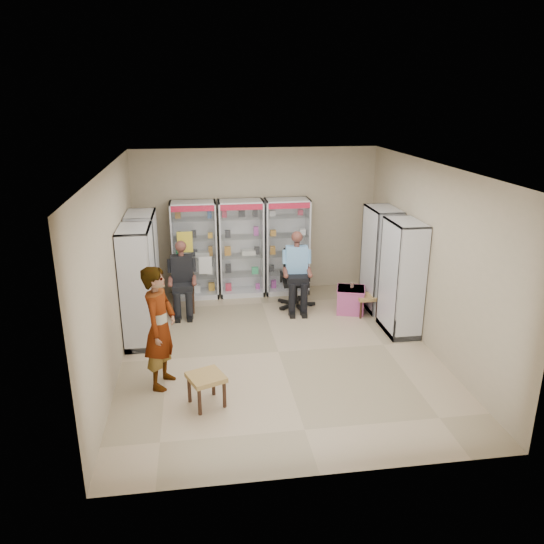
{
  "coord_description": "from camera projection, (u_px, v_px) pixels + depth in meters",
  "views": [
    {
      "loc": [
        -1.22,
        -7.72,
        4.01
      ],
      "look_at": [
        -0.01,
        0.7,
        1.15
      ],
      "focal_mm": 35.0,
      "sensor_mm": 36.0,
      "label": 1
    }
  ],
  "objects": [
    {
      "name": "office_chair",
      "position": [
        296.0,
        279.0,
        10.37
      ],
      "size": [
        0.68,
        0.68,
        1.14
      ],
      "primitive_type": "cube",
      "rotation": [
        0.0,
        0.0,
        -0.09
      ],
      "color": "black",
      "rests_on": "floor"
    },
    {
      "name": "floor",
      "position": [
        278.0,
        352.0,
        8.68
      ],
      "size": [
        6.0,
        6.0,
        0.0
      ],
      "primitive_type": "plane",
      "color": "tan",
      "rests_on": "ground"
    },
    {
      "name": "tea_glass",
      "position": [
        352.0,
        285.0,
        10.17
      ],
      "size": [
        0.07,
        0.07,
        0.1
      ],
      "primitive_type": "cylinder",
      "color": "#501606",
      "rests_on": "pink_trunk"
    },
    {
      "name": "standing_man",
      "position": [
        160.0,
        327.0,
        7.44
      ],
      "size": [
        0.61,
        0.76,
        1.8
      ],
      "primitive_type": "imported",
      "rotation": [
        0.0,
        0.0,
        1.26
      ],
      "color": "gray",
      "rests_on": "floor"
    },
    {
      "name": "cabinet_back_mid",
      "position": [
        241.0,
        248.0,
        10.88
      ],
      "size": [
        0.9,
        0.5,
        2.0
      ],
      "primitive_type": "cube",
      "color": "silver",
      "rests_on": "floor"
    },
    {
      "name": "room_shell",
      "position": [
        279.0,
        235.0,
        8.06
      ],
      "size": [
        5.02,
        6.02,
        3.01
      ],
      "color": "tan",
      "rests_on": "ground"
    },
    {
      "name": "seated_customer",
      "position": [
        183.0,
        279.0,
        10.09
      ],
      "size": [
        0.44,
        0.6,
        1.34
      ],
      "primitive_type": null,
      "color": "black",
      "rests_on": "floor"
    },
    {
      "name": "cabinet_left_far",
      "position": [
        144.0,
        266.0,
        9.75
      ],
      "size": [
        0.9,
        0.5,
        2.0
      ],
      "primitive_type": "cube",
      "rotation": [
        0.0,
        0.0,
        -1.57
      ],
      "color": "#ACAFB3",
      "rests_on": "floor"
    },
    {
      "name": "cabinet_back_right",
      "position": [
        287.0,
        247.0,
        11.01
      ],
      "size": [
        0.9,
        0.5,
        2.0
      ],
      "primitive_type": "cube",
      "color": "#A7A9AE",
      "rests_on": "floor"
    },
    {
      "name": "cabinet_back_left",
      "position": [
        195.0,
        250.0,
        10.75
      ],
      "size": [
        0.9,
        0.5,
        2.0
      ],
      "primitive_type": "cube",
      "color": "#A6A8AD",
      "rests_on": "floor"
    },
    {
      "name": "wooden_chair",
      "position": [
        183.0,
        288.0,
        10.2
      ],
      "size": [
        0.42,
        0.42,
        0.94
      ],
      "primitive_type": "cube",
      "color": "#322013",
      "rests_on": "floor"
    },
    {
      "name": "pink_trunk",
      "position": [
        350.0,
        300.0,
        10.21
      ],
      "size": [
        0.62,
        0.61,
        0.48
      ],
      "primitive_type": "cube",
      "rotation": [
        0.0,
        0.0,
        -0.3
      ],
      "color": "#BA4A9F",
      "rests_on": "floor"
    },
    {
      "name": "cabinet_right_far",
      "position": [
        380.0,
        259.0,
        10.17
      ],
      "size": [
        0.9,
        0.5,
        2.0
      ],
      "primitive_type": "cube",
      "rotation": [
        0.0,
        0.0,
        1.57
      ],
      "color": "#B8B9C0",
      "rests_on": "floor"
    },
    {
      "name": "cabinet_left_near",
      "position": [
        138.0,
        287.0,
        8.72
      ],
      "size": [
        0.9,
        0.5,
        2.0
      ],
      "primitive_type": "cube",
      "rotation": [
        0.0,
        0.0,
        -1.57
      ],
      "color": "#A6A8AD",
      "rests_on": "floor"
    },
    {
      "name": "woven_stool_b",
      "position": [
        207.0,
        390.0,
        7.14
      ],
      "size": [
        0.58,
        0.58,
        0.45
      ],
      "primitive_type": "cube",
      "rotation": [
        0.0,
        0.0,
        0.38
      ],
      "color": "#B0754A",
      "rests_on": "floor"
    },
    {
      "name": "cabinet_right_near",
      "position": [
        402.0,
        278.0,
        9.14
      ],
      "size": [
        0.9,
        0.5,
        2.0
      ],
      "primitive_type": "cube",
      "rotation": [
        0.0,
        0.0,
        1.57
      ],
      "color": "#9FA2A6",
      "rests_on": "floor"
    },
    {
      "name": "woven_stool_a",
      "position": [
        367.0,
        305.0,
        10.08
      ],
      "size": [
        0.4,
        0.4,
        0.39
      ],
      "primitive_type": "cube",
      "rotation": [
        0.0,
        0.0,
        -0.01
      ],
      "color": "#9D8142",
      "rests_on": "floor"
    },
    {
      "name": "seated_shopkeeper",
      "position": [
        296.0,
        272.0,
        10.28
      ],
      "size": [
        0.54,
        0.71,
        1.45
      ],
      "primitive_type": null,
      "rotation": [
        0.0,
        0.0,
        -0.09
      ],
      "color": "#6FA1DC",
      "rests_on": "floor"
    }
  ]
}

